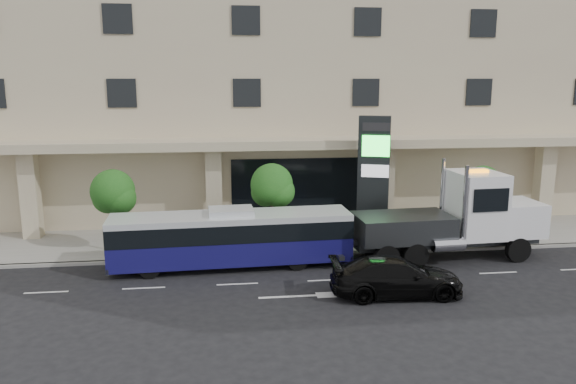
% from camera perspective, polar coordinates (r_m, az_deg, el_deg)
% --- Properties ---
extents(ground, '(120.00, 120.00, 0.00)m').
position_cam_1_polar(ground, '(26.68, 3.43, -7.82)').
color(ground, black).
rests_on(ground, ground).
extents(sidewalk, '(120.00, 6.00, 0.15)m').
position_cam_1_polar(sidewalk, '(31.36, 1.79, -4.71)').
color(sidewalk, gray).
rests_on(sidewalk, ground).
extents(curb, '(120.00, 0.30, 0.15)m').
position_cam_1_polar(curb, '(28.53, 2.71, -6.37)').
color(curb, gray).
rests_on(curb, ground).
extents(convention_center, '(60.00, 17.60, 20.00)m').
position_cam_1_polar(convention_center, '(40.47, -0.42, 13.10)').
color(convention_center, '#C1AD90').
rests_on(convention_center, ground).
extents(tree_left, '(2.27, 2.20, 4.22)m').
position_cam_1_polar(tree_left, '(29.42, -17.32, -0.22)').
color(tree_left, '#422B19').
rests_on(tree_left, sidewalk).
extents(tree_mid, '(2.28, 2.20, 4.38)m').
position_cam_1_polar(tree_mid, '(29.02, -1.61, 0.44)').
color(tree_mid, '#422B19').
rests_on(tree_mid, sidewalk).
extents(tree_right, '(2.10, 2.00, 4.04)m').
position_cam_1_polar(tree_right, '(32.21, 19.22, 0.50)').
color(tree_right, '#422B19').
rests_on(tree_right, sidewalk).
extents(city_bus, '(11.37, 2.88, 2.86)m').
position_cam_1_polar(city_bus, '(26.67, -5.77, -4.60)').
color(city_bus, black).
rests_on(city_bus, ground).
extents(tow_truck, '(10.70, 3.14, 4.86)m').
position_cam_1_polar(tow_truck, '(28.97, 16.77, -2.62)').
color(tow_truck, '#2D3033').
rests_on(tow_truck, ground).
extents(black_sedan, '(5.55, 2.48, 1.58)m').
position_cam_1_polar(black_sedan, '(23.78, 10.95, -8.44)').
color(black_sedan, black).
rests_on(black_sedan, ground).
extents(signage_pylon, '(1.77, 1.12, 6.71)m').
position_cam_1_polar(signage_pylon, '(30.68, 8.66, 1.48)').
color(signage_pylon, black).
rests_on(signage_pylon, sidewalk).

